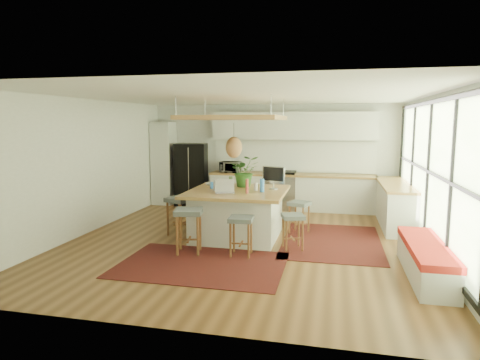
% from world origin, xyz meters
% --- Properties ---
extents(floor, '(7.00, 7.00, 0.00)m').
position_xyz_m(floor, '(0.00, 0.00, 0.00)').
color(floor, '#4E2F16').
rests_on(floor, ground).
extents(ceiling, '(7.00, 7.00, 0.00)m').
position_xyz_m(ceiling, '(0.00, 0.00, 2.70)').
color(ceiling, white).
rests_on(ceiling, ground).
extents(wall_back, '(6.50, 0.00, 6.50)m').
position_xyz_m(wall_back, '(0.00, 3.50, 1.35)').
color(wall_back, beige).
rests_on(wall_back, ground).
extents(wall_front, '(6.50, 0.00, 6.50)m').
position_xyz_m(wall_front, '(0.00, -3.50, 1.35)').
color(wall_front, beige).
rests_on(wall_front, ground).
extents(wall_left, '(0.00, 7.00, 7.00)m').
position_xyz_m(wall_left, '(-3.25, 0.00, 1.35)').
color(wall_left, beige).
rests_on(wall_left, ground).
extents(wall_right, '(0.00, 7.00, 7.00)m').
position_xyz_m(wall_right, '(3.25, 0.00, 1.35)').
color(wall_right, beige).
rests_on(wall_right, ground).
extents(window_wall, '(0.10, 6.20, 2.60)m').
position_xyz_m(window_wall, '(3.22, 0.00, 1.40)').
color(window_wall, black).
rests_on(window_wall, wall_right).
extents(pantry, '(0.55, 0.60, 2.25)m').
position_xyz_m(pantry, '(-2.95, 3.18, 1.12)').
color(pantry, beige).
rests_on(pantry, floor).
extents(back_counter_base, '(4.20, 0.60, 0.88)m').
position_xyz_m(back_counter_base, '(0.55, 3.18, 0.44)').
color(back_counter_base, beige).
rests_on(back_counter_base, floor).
extents(back_counter_top, '(4.24, 0.64, 0.05)m').
position_xyz_m(back_counter_top, '(0.55, 3.18, 0.90)').
color(back_counter_top, olive).
rests_on(back_counter_top, back_counter_base).
extents(backsplash, '(4.20, 0.02, 0.80)m').
position_xyz_m(backsplash, '(0.55, 3.48, 1.35)').
color(backsplash, white).
rests_on(backsplash, wall_back).
extents(upper_cabinets, '(4.20, 0.34, 0.70)m').
position_xyz_m(upper_cabinets, '(0.55, 3.32, 2.15)').
color(upper_cabinets, beige).
rests_on(upper_cabinets, wall_back).
extents(range, '(0.76, 0.62, 1.00)m').
position_xyz_m(range, '(0.30, 3.18, 0.50)').
color(range, '#A5A5AA').
rests_on(range, floor).
extents(right_counter_base, '(0.60, 2.50, 0.88)m').
position_xyz_m(right_counter_base, '(2.93, 2.00, 0.44)').
color(right_counter_base, beige).
rests_on(right_counter_base, floor).
extents(right_counter_top, '(0.64, 2.54, 0.05)m').
position_xyz_m(right_counter_top, '(2.93, 2.00, 0.90)').
color(right_counter_top, olive).
rests_on(right_counter_top, right_counter_base).
extents(window_bench, '(0.52, 2.00, 0.50)m').
position_xyz_m(window_bench, '(2.95, -1.20, 0.25)').
color(window_bench, beige).
rests_on(window_bench, floor).
extents(ceiling_panel, '(1.86, 1.86, 0.80)m').
position_xyz_m(ceiling_panel, '(-0.30, 0.40, 2.05)').
color(ceiling_panel, olive).
rests_on(ceiling_panel, ceiling).
extents(rug_near, '(2.60, 1.80, 0.01)m').
position_xyz_m(rug_near, '(-0.38, -1.44, 0.01)').
color(rug_near, black).
rests_on(rug_near, floor).
extents(rug_right, '(1.80, 2.60, 0.01)m').
position_xyz_m(rug_right, '(1.61, 0.36, 0.01)').
color(rug_right, black).
rests_on(rug_right, floor).
extents(fridge, '(0.90, 0.74, 1.67)m').
position_xyz_m(fridge, '(-2.17, 3.21, 0.93)').
color(fridge, black).
rests_on(fridge, floor).
extents(island, '(1.85, 1.85, 0.93)m').
position_xyz_m(island, '(-0.20, 0.27, 0.47)').
color(island, olive).
rests_on(island, floor).
extents(stool_near_left, '(0.54, 0.54, 0.77)m').
position_xyz_m(stool_near_left, '(-0.78, -0.91, 0.35)').
color(stool_near_left, '#454B4C').
rests_on(stool_near_left, floor).
extents(stool_near_right, '(0.42, 0.42, 0.67)m').
position_xyz_m(stool_near_right, '(0.12, -0.85, 0.35)').
color(stool_near_right, '#454B4C').
rests_on(stool_near_right, floor).
extents(stool_right_front, '(0.47, 0.47, 0.63)m').
position_xyz_m(stool_right_front, '(0.94, -0.30, 0.35)').
color(stool_right_front, '#454B4C').
rests_on(stool_right_front, floor).
extents(stool_right_back, '(0.49, 0.49, 0.65)m').
position_xyz_m(stool_right_back, '(0.95, 0.84, 0.35)').
color(stool_right_back, '#454B4C').
rests_on(stool_right_back, floor).
extents(stool_left_side, '(0.58, 0.58, 0.76)m').
position_xyz_m(stool_left_side, '(-1.35, 0.17, 0.35)').
color(stool_left_side, '#454B4C').
rests_on(stool_left_side, floor).
extents(laptop, '(0.45, 0.46, 0.27)m').
position_xyz_m(laptop, '(-0.35, -0.12, 1.05)').
color(laptop, '#A5A5AA').
rests_on(laptop, island).
extents(monitor, '(0.53, 0.34, 0.46)m').
position_xyz_m(monitor, '(0.46, 0.56, 1.19)').
color(monitor, '#A5A5AA').
rests_on(monitor, island).
extents(microwave, '(0.54, 0.33, 0.35)m').
position_xyz_m(microwave, '(-1.06, 3.14, 1.10)').
color(microwave, '#A5A5AA').
rests_on(microwave, back_counter_top).
extents(island_plant, '(0.77, 0.81, 0.49)m').
position_xyz_m(island_plant, '(-0.16, 0.77, 1.18)').
color(island_plant, '#1E4C19').
rests_on(island_plant, island).
extents(island_bowl, '(0.27, 0.27, 0.06)m').
position_xyz_m(island_bowl, '(-0.86, 0.74, 0.96)').
color(island_bowl, white).
rests_on(island_bowl, island).
extents(island_bottle_0, '(0.07, 0.07, 0.19)m').
position_xyz_m(island_bottle_0, '(-0.75, 0.37, 1.03)').
color(island_bottle_0, '#387FE3').
rests_on(island_bottle_0, island).
extents(island_bottle_1, '(0.07, 0.07, 0.19)m').
position_xyz_m(island_bottle_1, '(-0.60, 0.12, 1.03)').
color(island_bottle_1, silver).
rests_on(island_bottle_1, island).
extents(island_bottle_2, '(0.07, 0.07, 0.19)m').
position_xyz_m(island_bottle_2, '(0.05, -0.03, 1.03)').
color(island_bottle_2, '#A33E36').
rests_on(island_bottle_2, island).
extents(island_bottle_3, '(0.07, 0.07, 0.19)m').
position_xyz_m(island_bottle_3, '(0.15, 0.32, 1.03)').
color(island_bottle_3, white).
rests_on(island_bottle_3, island).
extents(island_bottle_4, '(0.07, 0.07, 0.19)m').
position_xyz_m(island_bottle_4, '(-0.40, 0.52, 1.03)').
color(island_bottle_4, '#567244').
rests_on(island_bottle_4, island).
extents(island_bottle_5, '(0.07, 0.07, 0.19)m').
position_xyz_m(island_bottle_5, '(0.30, 0.17, 1.03)').
color(island_bottle_5, '#387FE3').
rests_on(island_bottle_5, island).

